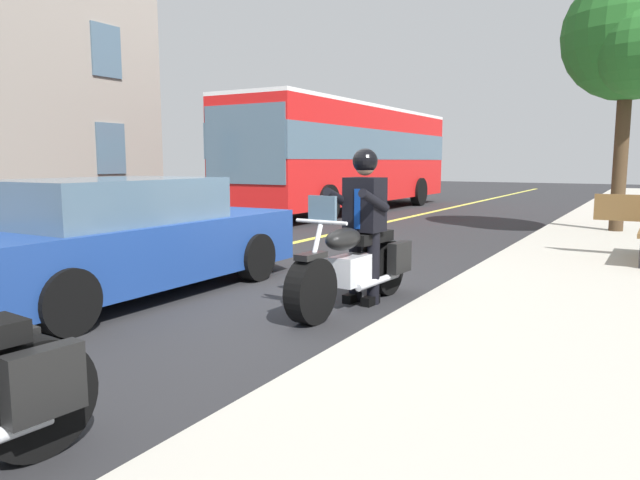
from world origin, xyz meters
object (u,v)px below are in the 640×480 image
bus_far (349,153)px  car_silver (121,238)px  motorcycle_main (355,266)px  rider_main (364,212)px  street_tree_curbside (632,40)px

bus_far → car_silver: (12.09, 3.22, -1.18)m
motorcycle_main → rider_main: rider_main is taller
motorcycle_main → bus_far: size_ratio=0.20×
motorcycle_main → rider_main: bearing=176.9°
motorcycle_main → bus_far: (-11.16, -5.86, 1.42)m
motorcycle_main → car_silver: car_silver is taller
rider_main → street_tree_curbside: 8.46m
rider_main → street_tree_curbside: (-7.62, 2.19, 2.96)m
car_silver → street_tree_curbside: (-8.74, 4.83, 3.30)m
rider_main → car_silver: 2.90m
motorcycle_main → bus_far: bearing=-152.3°
street_tree_curbside → motorcycle_main: bearing=-15.7°
rider_main → bus_far: bearing=-151.9°
motorcycle_main → car_silver: (0.93, -2.64, 0.24)m
motorcycle_main → street_tree_curbside: street_tree_curbside is taller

